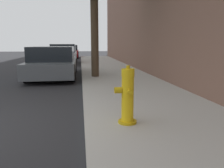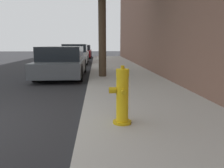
# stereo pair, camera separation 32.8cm
# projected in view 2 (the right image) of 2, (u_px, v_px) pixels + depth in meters

# --- Properties ---
(sidewalk_slab) EXTENTS (2.84, 40.00, 0.13)m
(sidewalk_slab) POSITION_uv_depth(u_px,v_px,m) (164.00, 123.00, 3.71)
(sidewalk_slab) COLOR #A8A59E
(sidewalk_slab) RESTS_ON ground_plane
(fire_hydrant) EXTENTS (0.36, 0.39, 0.94)m
(fire_hydrant) POSITION_uv_depth(u_px,v_px,m) (122.00, 97.00, 3.47)
(fire_hydrant) COLOR #C39C11
(fire_hydrant) RESTS_ON sidewalk_slab
(parked_car_near) EXTENTS (1.86, 4.42, 1.29)m
(parked_car_near) POSITION_uv_depth(u_px,v_px,m) (63.00, 62.00, 9.42)
(parked_car_near) COLOR #4C5156
(parked_car_near) RESTS_ON ground_plane
(parked_car_mid) EXTENTS (1.77, 4.06, 1.39)m
(parked_car_mid) POSITION_uv_depth(u_px,v_px,m) (76.00, 54.00, 15.69)
(parked_car_mid) COLOR silver
(parked_car_mid) RESTS_ON ground_plane
(parked_car_far) EXTENTS (1.88, 4.12, 1.31)m
(parked_car_far) POSITION_uv_depth(u_px,v_px,m) (82.00, 52.00, 22.08)
(parked_car_far) COLOR maroon
(parked_car_far) RESTS_ON ground_plane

